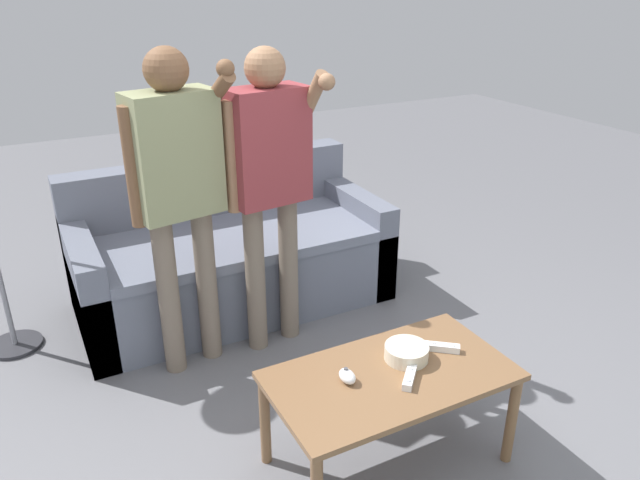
{
  "coord_description": "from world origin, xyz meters",
  "views": [
    {
      "loc": [
        -1.06,
        -1.9,
        1.88
      ],
      "look_at": [
        0.04,
        0.21,
        0.82
      ],
      "focal_mm": 34.03,
      "sensor_mm": 36.0,
      "label": 1
    }
  ],
  "objects_px": {
    "player_left": "(177,179)",
    "game_remote_nunchuk": "(347,376)",
    "couch": "(230,256)",
    "player_center": "(269,169)",
    "game_remote_wand_near": "(441,347)",
    "game_remote_wand_far": "(410,377)",
    "coffee_table": "(390,385)",
    "snack_bowl": "(406,352)"
  },
  "relations": [
    {
      "from": "couch",
      "to": "coffee_table",
      "type": "distance_m",
      "value": 1.61
    },
    {
      "from": "player_left",
      "to": "game_remote_wand_near",
      "type": "relative_size",
      "value": 11.03
    },
    {
      "from": "player_left",
      "to": "game_remote_nunchuk",
      "type": "bearing_deg",
      "value": -72.53
    },
    {
      "from": "couch",
      "to": "snack_bowl",
      "type": "bearing_deg",
      "value": -82.41
    },
    {
      "from": "player_center",
      "to": "game_remote_wand_far",
      "type": "distance_m",
      "value": 1.25
    },
    {
      "from": "game_remote_nunchuk",
      "to": "coffee_table",
      "type": "bearing_deg",
      "value": -11.14
    },
    {
      "from": "couch",
      "to": "player_center",
      "type": "xyz_separation_m",
      "value": [
        0.05,
        -0.55,
        0.69
      ]
    },
    {
      "from": "coffee_table",
      "to": "game_remote_wand_far",
      "type": "bearing_deg",
      "value": -59.89
    },
    {
      "from": "coffee_table",
      "to": "game_remote_wand_far",
      "type": "xyz_separation_m",
      "value": [
        0.04,
        -0.07,
        0.07
      ]
    },
    {
      "from": "snack_bowl",
      "to": "game_remote_wand_near",
      "type": "relative_size",
      "value": 1.24
    },
    {
      "from": "player_center",
      "to": "coffee_table",
      "type": "bearing_deg",
      "value": -87.41
    },
    {
      "from": "coffee_table",
      "to": "snack_bowl",
      "type": "xyz_separation_m",
      "value": [
        0.11,
        0.05,
        0.09
      ]
    },
    {
      "from": "coffee_table",
      "to": "player_left",
      "type": "height_order",
      "value": "player_left"
    },
    {
      "from": "couch",
      "to": "game_remote_wand_far",
      "type": "height_order",
      "value": "couch"
    },
    {
      "from": "couch",
      "to": "game_remote_nunchuk",
      "type": "xyz_separation_m",
      "value": [
        -0.08,
        -1.57,
        0.17
      ]
    },
    {
      "from": "snack_bowl",
      "to": "player_center",
      "type": "relative_size",
      "value": 0.11
    },
    {
      "from": "player_left",
      "to": "game_remote_wand_near",
      "type": "bearing_deg",
      "value": -53.09
    },
    {
      "from": "game_remote_nunchuk",
      "to": "player_left",
      "type": "relative_size",
      "value": 0.06
    },
    {
      "from": "coffee_table",
      "to": "player_center",
      "type": "height_order",
      "value": "player_center"
    },
    {
      "from": "couch",
      "to": "player_left",
      "type": "relative_size",
      "value": 1.14
    },
    {
      "from": "couch",
      "to": "player_left",
      "type": "bearing_deg",
      "value": -126.96
    },
    {
      "from": "coffee_table",
      "to": "game_remote_wand_near",
      "type": "relative_size",
      "value": 6.64
    },
    {
      "from": "player_left",
      "to": "player_center",
      "type": "height_order",
      "value": "player_left"
    },
    {
      "from": "game_remote_wand_far",
      "to": "game_remote_wand_near",
      "type": "bearing_deg",
      "value": 24.55
    },
    {
      "from": "player_left",
      "to": "player_center",
      "type": "bearing_deg",
      "value": -1.04
    },
    {
      "from": "player_left",
      "to": "game_remote_wand_far",
      "type": "xyz_separation_m",
      "value": [
        0.54,
        -1.13,
        -0.55
      ]
    },
    {
      "from": "coffee_table",
      "to": "player_left",
      "type": "relative_size",
      "value": 0.6
    },
    {
      "from": "game_remote_nunchuk",
      "to": "player_center",
      "type": "xyz_separation_m",
      "value": [
        0.13,
        1.02,
        0.52
      ]
    },
    {
      "from": "snack_bowl",
      "to": "game_remote_wand_far",
      "type": "distance_m",
      "value": 0.14
    },
    {
      "from": "player_left",
      "to": "game_remote_wand_far",
      "type": "relative_size",
      "value": 11.84
    },
    {
      "from": "couch",
      "to": "game_remote_wand_near",
      "type": "xyz_separation_m",
      "value": [
        0.37,
        -1.57,
        0.16
      ]
    },
    {
      "from": "coffee_table",
      "to": "player_center",
      "type": "relative_size",
      "value": 0.61
    },
    {
      "from": "game_remote_wand_near",
      "to": "game_remote_wand_far",
      "type": "bearing_deg",
      "value": -155.45
    },
    {
      "from": "game_remote_wand_far",
      "to": "coffee_table",
      "type": "bearing_deg",
      "value": 120.11
    },
    {
      "from": "snack_bowl",
      "to": "game_remote_wand_far",
      "type": "xyz_separation_m",
      "value": [
        -0.07,
        -0.12,
        -0.01
      ]
    },
    {
      "from": "game_remote_wand_near",
      "to": "game_remote_wand_far",
      "type": "height_order",
      "value": "same"
    },
    {
      "from": "game_remote_nunchuk",
      "to": "game_remote_wand_far",
      "type": "xyz_separation_m",
      "value": [
        0.22,
        -0.1,
        -0.01
      ]
    },
    {
      "from": "player_center",
      "to": "couch",
      "type": "bearing_deg",
      "value": 95.23
    },
    {
      "from": "player_center",
      "to": "game_remote_wand_far",
      "type": "height_order",
      "value": "player_center"
    },
    {
      "from": "game_remote_nunchuk",
      "to": "game_remote_wand_far",
      "type": "distance_m",
      "value": 0.24
    },
    {
      "from": "game_remote_wand_far",
      "to": "player_center",
      "type": "bearing_deg",
      "value": 94.44
    },
    {
      "from": "coffee_table",
      "to": "snack_bowl",
      "type": "bearing_deg",
      "value": 26.57
    }
  ]
}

